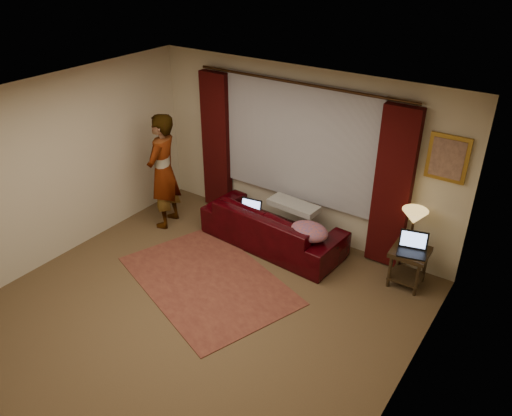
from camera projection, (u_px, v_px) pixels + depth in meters
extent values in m
cube|color=brown|center=(195.00, 314.00, 6.25)|extent=(5.00, 5.00, 0.01)
cube|color=silver|center=(180.00, 113.00, 4.99)|extent=(5.00, 5.00, 0.02)
cube|color=beige|center=(300.00, 154.00, 7.42)|extent=(5.00, 0.02, 2.60)
cube|color=beige|center=(51.00, 172.00, 6.86)|extent=(0.02, 5.00, 2.60)
cube|color=beige|center=(404.00, 307.00, 4.38)|extent=(0.02, 5.00, 2.60)
cube|color=#93939A|center=(298.00, 142.00, 7.28)|extent=(2.50, 0.05, 1.80)
cube|color=black|center=(217.00, 143.00, 8.15)|extent=(0.50, 0.14, 2.30)
cube|color=black|center=(393.00, 189.00, 6.66)|extent=(0.50, 0.14, 2.30)
cylinder|color=black|center=(299.00, 83.00, 6.82)|extent=(0.04, 0.04, 3.40)
cube|color=#B0852D|center=(448.00, 158.00, 6.14)|extent=(0.50, 0.04, 0.60)
imported|color=black|center=(273.00, 219.00, 7.43)|extent=(2.26, 1.10, 0.89)
cube|color=gray|center=(294.00, 191.00, 7.26)|extent=(0.79, 0.36, 0.09)
ellipsoid|color=#824A5D|center=(309.00, 232.00, 6.89)|extent=(0.56, 0.44, 0.24)
cube|color=brown|center=(208.00, 280.00, 6.85)|extent=(2.81, 2.33, 0.01)
cube|color=black|center=(408.00, 267.00, 6.66)|extent=(0.49, 0.49, 0.54)
imported|color=gray|center=(163.00, 172.00, 7.76)|extent=(0.67, 0.67, 1.86)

